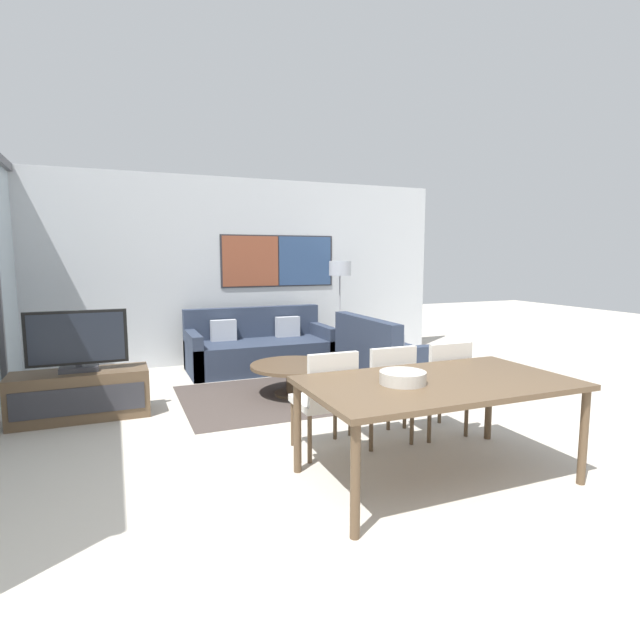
% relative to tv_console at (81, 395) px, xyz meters
% --- Properties ---
extents(ground_plane, '(24.00, 24.00, 0.00)m').
position_rel_tv_console_xyz_m(ground_plane, '(2.08, -3.19, -0.24)').
color(ground_plane, beige).
extents(wall_back, '(6.82, 0.09, 2.80)m').
position_rel_tv_console_xyz_m(wall_back, '(2.11, 2.15, 1.16)').
color(wall_back, silver).
rests_on(wall_back, ground_plane).
extents(area_rug, '(2.58, 1.82, 0.01)m').
position_rel_tv_console_xyz_m(area_rug, '(2.27, -0.01, -0.24)').
color(area_rug, '#473D38').
rests_on(area_rug, ground_plane).
extents(tv_console, '(1.29, 0.49, 0.48)m').
position_rel_tv_console_xyz_m(tv_console, '(0.00, 0.00, 0.00)').
color(tv_console, brown).
rests_on(tv_console, ground_plane).
extents(television, '(0.93, 0.20, 0.61)m').
position_rel_tv_console_xyz_m(television, '(-0.00, 0.00, 0.54)').
color(television, '#2D2D33').
rests_on(television, tv_console).
extents(sofa_main, '(2.05, 0.96, 0.87)m').
position_rel_tv_console_xyz_m(sofa_main, '(2.27, 1.51, 0.04)').
color(sofa_main, '#2D384C').
rests_on(sofa_main, ground_plane).
extents(sofa_side, '(0.96, 1.51, 0.87)m').
position_rel_tv_console_xyz_m(sofa_side, '(3.55, 0.02, 0.04)').
color(sofa_side, '#2D384C').
rests_on(sofa_side, ground_plane).
extents(coffee_table, '(1.02, 1.02, 0.37)m').
position_rel_tv_console_xyz_m(coffee_table, '(2.27, -0.01, 0.04)').
color(coffee_table, brown).
rests_on(coffee_table, ground_plane).
extents(dining_table, '(1.94, 1.09, 0.74)m').
position_rel_tv_console_xyz_m(dining_table, '(2.50, -2.51, 0.44)').
color(dining_table, brown).
rests_on(dining_table, ground_plane).
extents(dining_chair_left, '(0.46, 0.46, 0.87)m').
position_rel_tv_console_xyz_m(dining_chair_left, '(1.93, -1.79, 0.25)').
color(dining_chair_left, beige).
rests_on(dining_chair_left, ground_plane).
extents(dining_chair_centre, '(0.46, 0.46, 0.87)m').
position_rel_tv_console_xyz_m(dining_chair_centre, '(2.50, -1.76, 0.25)').
color(dining_chair_centre, beige).
rests_on(dining_chair_centre, ground_plane).
extents(dining_chair_right, '(0.46, 0.46, 0.87)m').
position_rel_tv_console_xyz_m(dining_chair_right, '(3.06, -1.78, 0.25)').
color(dining_chair_right, beige).
rests_on(dining_chair_right, ground_plane).
extents(fruit_bowl, '(0.33, 0.33, 0.09)m').
position_rel_tv_console_xyz_m(fruit_bowl, '(2.21, -2.49, 0.55)').
color(fruit_bowl, '#B7B2A8').
rests_on(fruit_bowl, dining_table).
extents(floor_lamp, '(0.34, 0.34, 1.55)m').
position_rel_tv_console_xyz_m(floor_lamp, '(3.58, 1.53, 1.07)').
color(floor_lamp, '#2D2D33').
rests_on(floor_lamp, ground_plane).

